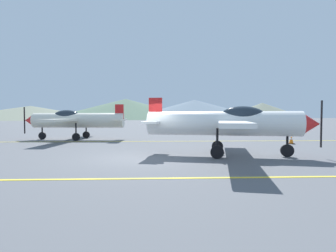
{
  "coord_description": "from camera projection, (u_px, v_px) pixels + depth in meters",
  "views": [
    {
      "loc": [
        0.64,
        -12.16,
        1.9
      ],
      "look_at": [
        1.46,
        6.0,
        1.2
      ],
      "focal_mm": 28.81,
      "sensor_mm": 36.0,
      "label": 1
    }
  ],
  "objects": [
    {
      "name": "hill_right",
      "position": [
        262.0,
        111.0,
        170.43
      ],
      "size": [
        53.98,
        53.98,
        10.04
      ],
      "primitive_type": "cone",
      "color": "slate",
      "rests_on": "ground_plane"
    },
    {
      "name": "airplane_near",
      "position": [
        229.0,
        123.0,
        12.8
      ],
      "size": [
        8.16,
        9.28,
        2.79
      ],
      "color": "white",
      "rests_on": "ground_plane"
    },
    {
      "name": "apron_line_far",
      "position": [
        147.0,
        141.0,
        19.83
      ],
      "size": [
        80.0,
        0.16,
        0.01
      ],
      "primitive_type": "cube",
      "color": "yellow",
      "rests_on": "ground_plane"
    },
    {
      "name": "hill_left",
      "position": [
        31.0,
        113.0,
        135.76
      ],
      "size": [
        80.12,
        80.12,
        6.85
      ],
      "primitive_type": "cone",
      "color": "slate",
      "rests_on": "ground_plane"
    },
    {
      "name": "airplane_mid",
      "position": [
        75.0,
        120.0,
        21.4
      ],
      "size": [
        8.11,
        9.33,
        2.79
      ],
      "color": "silver",
      "rests_on": "ground_plane"
    },
    {
      "name": "car_sedan",
      "position": [
        227.0,
        125.0,
        30.58
      ],
      "size": [
        4.47,
        4.12,
        1.62
      ],
      "color": "red",
      "rests_on": "ground_plane"
    },
    {
      "name": "apron_line_near",
      "position": [
        135.0,
        179.0,
        8.08
      ],
      "size": [
        80.0,
        0.16,
        0.01
      ],
      "primitive_type": "cube",
      "color": "yellow",
      "rests_on": "ground_plane"
    },
    {
      "name": "traffic_cone_front",
      "position": [
        291.0,
        140.0,
        18.12
      ],
      "size": [
        0.36,
        0.36,
        0.59
      ],
      "color": "black",
      "rests_on": "ground_plane"
    },
    {
      "name": "hill_centerleft",
      "position": [
        126.0,
        109.0,
        156.69
      ],
      "size": [
        87.9,
        87.9,
        11.69
      ],
      "primitive_type": "cone",
      "color": "#4C6651",
      "rests_on": "ground_plane"
    },
    {
      "name": "ground_plane",
      "position": [
        142.0,
        158.0,
        12.19
      ],
      "size": [
        400.0,
        400.0,
        0.0
      ],
      "primitive_type": "plane",
      "color": "#54565B"
    },
    {
      "name": "hill_centerright",
      "position": [
        194.0,
        109.0,
        154.24
      ],
      "size": [
        80.76,
        80.76,
        10.9
      ],
      "primitive_type": "cone",
      "color": "slate",
      "rests_on": "ground_plane"
    }
  ]
}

